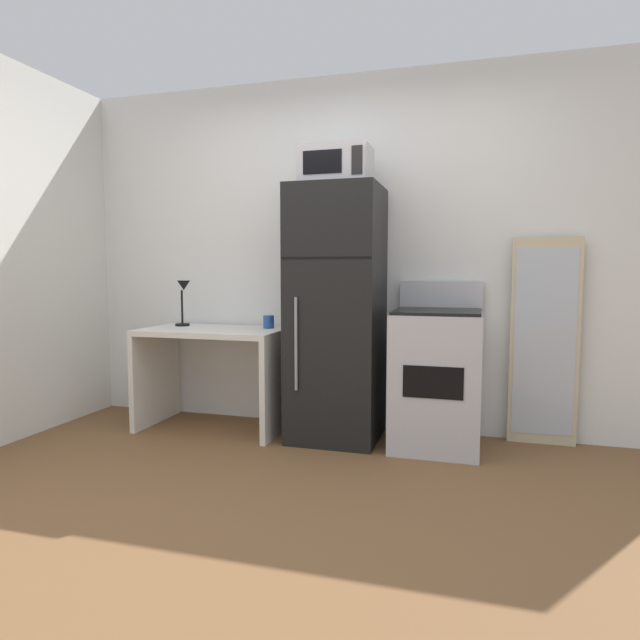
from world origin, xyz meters
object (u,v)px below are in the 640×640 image
Objects in this scene: desk at (215,360)px; coffee_mug at (269,322)px; refrigerator at (337,314)px; oven_range at (436,378)px; desk_lamp at (183,295)px; leaning_mirror at (544,342)px; microwave at (336,166)px.

desk is 11.11× the size of coffee_mug.
oven_range is at bearing -0.11° from refrigerator.
desk_lamp reaches higher than desk.
leaning_mirror is (0.69, 0.26, 0.23)m from oven_range.
oven_range is 0.77m from leaning_mirror.
coffee_mug is at bearing 168.11° from refrigerator.
microwave reaches higher than oven_range.
leaning_mirror is (2.31, 0.27, 0.19)m from desk.
desk_lamp is 0.77× the size of microwave.
desk_lamp is 0.72m from coffee_mug.
coffee_mug is 0.09× the size of oven_range.
microwave is at bearing -4.46° from desk_lamp.
coffee_mug reaches higher than desk.
desk_lamp is 1.53m from microwave.
oven_range is (1.93, -0.08, -0.52)m from desk_lamp.
microwave is at bearing -13.97° from coffee_mug.
coffee_mug is 0.21× the size of microwave.
microwave is 0.42× the size of oven_range.
desk is 2.29× the size of microwave.
leaning_mirror is at bearing 11.29° from microwave.
leaning_mirror is (1.93, 0.14, -0.10)m from coffee_mug.
desk_lamp is 2.64m from leaning_mirror.
desk_lamp is 3.72× the size of coffee_mug.
desk_lamp is at bearing -176.60° from coffee_mug.
coffee_mug is 1.94m from leaning_mirror.
coffee_mug is (0.69, 0.04, -0.19)m from desk_lamp.
desk is 1.65m from microwave.
oven_range is (1.62, 0.02, -0.05)m from desk.
coffee_mug is at bearing 166.03° from microwave.
oven_range is at bearing 1.65° from microwave.
refrigerator reaches higher than oven_range.
refrigerator is 1.41m from leaning_mirror.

